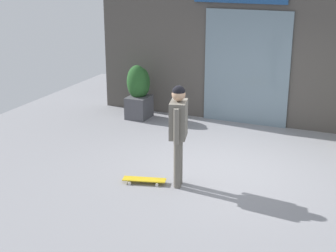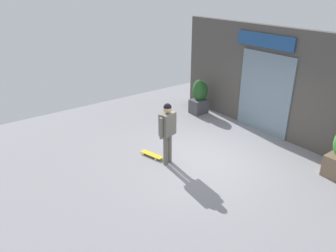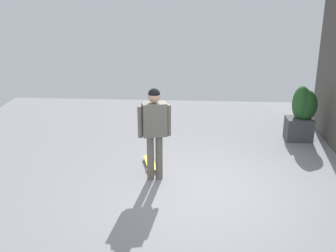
{
  "view_description": "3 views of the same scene",
  "coord_description": "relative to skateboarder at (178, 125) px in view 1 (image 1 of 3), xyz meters",
  "views": [
    {
      "loc": [
        2.43,
        -8.22,
        3.67
      ],
      "look_at": [
        -0.76,
        -0.74,
        0.95
      ],
      "focal_mm": 54.32,
      "sensor_mm": 36.0,
      "label": 1
    },
    {
      "loc": [
        5.71,
        -5.57,
        4.56
      ],
      "look_at": [
        -0.76,
        -0.74,
        0.95
      ],
      "focal_mm": 34.76,
      "sensor_mm": 36.0,
      "label": 2
    },
    {
      "loc": [
        6.45,
        -0.26,
        3.43
      ],
      "look_at": [
        -0.76,
        -0.74,
        0.95
      ],
      "focal_mm": 43.95,
      "sensor_mm": 36.0,
      "label": 3
    }
  ],
  "objects": [
    {
      "name": "ground_plane",
      "position": [
        0.48,
        0.97,
        -1.06
      ],
      "size": [
        12.0,
        12.0,
        0.0
      ],
      "primitive_type": "plane",
      "color": "gray"
    },
    {
      "name": "building_facade",
      "position": [
        0.46,
        3.88,
        0.6
      ],
      "size": [
        7.95,
        0.31,
        3.35
      ],
      "color": "#4C4742",
      "rests_on": "ground_plane"
    },
    {
      "name": "skateboarder",
      "position": [
        0.0,
        0.0,
        0.0
      ],
      "size": [
        0.36,
        0.59,
        1.73
      ],
      "rotation": [
        0.0,
        0.0,
        -2.89
      ],
      "color": "#666056",
      "rests_on": "ground_plane"
    },
    {
      "name": "skateboard",
      "position": [
        -0.56,
        -0.15,
        -1.0
      ],
      "size": [
        0.76,
        0.37,
        0.08
      ],
      "rotation": [
        0.0,
        0.0,
        -2.88
      ],
      "color": "gold",
      "rests_on": "ground_plane"
    },
    {
      "name": "planter_box_left",
      "position": [
        -2.29,
        3.18,
        -0.4
      ],
      "size": [
        0.54,
        0.66,
        1.27
      ],
      "color": "#47474C",
      "rests_on": "ground_plane"
    }
  ]
}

